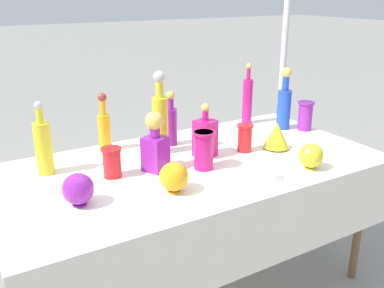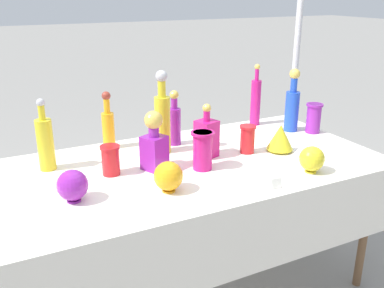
{
  "view_description": "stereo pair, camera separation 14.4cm",
  "coord_description": "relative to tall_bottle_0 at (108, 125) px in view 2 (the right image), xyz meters",
  "views": [
    {
      "loc": [
        -1.01,
        -1.7,
        1.58
      ],
      "look_at": [
        0.0,
        0.0,
        0.86
      ],
      "focal_mm": 40.0,
      "sensor_mm": 36.0,
      "label": 1
    },
    {
      "loc": [
        -0.88,
        -1.77,
        1.58
      ],
      "look_at": [
        0.0,
        0.0,
        0.86
      ],
      "focal_mm": 40.0,
      "sensor_mm": 36.0,
      "label": 2
    }
  ],
  "objects": [
    {
      "name": "ground_plane",
      "position": [
        0.31,
        -0.4,
        -0.89
      ],
      "size": [
        40.0,
        40.0,
        0.0
      ],
      "primitive_type": "plane",
      "color": "gray"
    },
    {
      "name": "display_table",
      "position": [
        0.31,
        -0.44,
        -0.19
      ],
      "size": [
        1.9,
        0.98,
        0.76
      ],
      "color": "white",
      "rests_on": "ground"
    },
    {
      "name": "tall_bottle_0",
      "position": [
        0.0,
        0.0,
        0.0
      ],
      "size": [
        0.07,
        0.07,
        0.31
      ],
      "color": "orange",
      "rests_on": "display_table"
    },
    {
      "name": "tall_bottle_1",
      "position": [
        -0.35,
        -0.16,
        0.01
      ],
      "size": [
        0.08,
        0.08,
        0.35
      ],
      "color": "yellow",
      "rests_on": "display_table"
    },
    {
      "name": "tall_bottle_2",
      "position": [
        0.96,
        0.01,
        0.03
      ],
      "size": [
        0.06,
        0.06,
        0.39
      ],
      "color": "#C61972",
      "rests_on": "display_table"
    },
    {
      "name": "tall_bottle_3",
      "position": [
        0.24,
        -0.19,
        0.06
      ],
      "size": [
        0.08,
        0.08,
        0.44
      ],
      "color": "yellow",
      "rests_on": "display_table"
    },
    {
      "name": "tall_bottle_4",
      "position": [
        1.08,
        -0.2,
        0.03
      ],
      "size": [
        0.08,
        0.08,
        0.38
      ],
      "color": "blue",
      "rests_on": "display_table"
    },
    {
      "name": "tall_bottle_5",
      "position": [
        0.34,
        -0.11,
        0.0
      ],
      "size": [
        0.07,
        0.07,
        0.31
      ],
      "color": "purple",
      "rests_on": "display_table"
    },
    {
      "name": "square_decanter_0",
      "position": [
        0.42,
        -0.35,
        -0.02
      ],
      "size": [
        0.12,
        0.12,
        0.28
      ],
      "color": "#C61972",
      "rests_on": "display_table"
    },
    {
      "name": "square_decanter_1",
      "position": [
        0.11,
        -0.38,
        0.0
      ],
      "size": [
        0.14,
        0.14,
        0.29
      ],
      "color": "purple",
      "rests_on": "display_table"
    },
    {
      "name": "slender_vase_0",
      "position": [
        0.32,
        -0.49,
        -0.03
      ],
      "size": [
        0.11,
        0.11,
        0.19
      ],
      "color": "#C61972",
      "rests_on": "display_table"
    },
    {
      "name": "slender_vase_1",
      "position": [
        -0.09,
        -0.35,
        -0.05
      ],
      "size": [
        0.09,
        0.09,
        0.14
      ],
      "color": "red",
      "rests_on": "display_table"
    },
    {
      "name": "slender_vase_2",
      "position": [
        1.18,
        -0.29,
        -0.03
      ],
      "size": [
        0.1,
        0.1,
        0.18
      ],
      "color": "purple",
      "rests_on": "display_table"
    },
    {
      "name": "slender_vase_3",
      "position": [
        0.63,
        -0.39,
        -0.05
      ],
      "size": [
        0.09,
        0.09,
        0.15
      ],
      "color": "red",
      "rests_on": "display_table"
    },
    {
      "name": "fluted_vase_0",
      "position": [
        0.8,
        -0.46,
        -0.05
      ],
      "size": [
        0.14,
        0.14,
        0.15
      ],
      "color": "yellow",
      "rests_on": "display_table"
    },
    {
      "name": "round_bowl_0",
      "position": [
        -0.31,
        -0.55,
        -0.06
      ],
      "size": [
        0.13,
        0.13,
        0.14
      ],
      "color": "purple",
      "rests_on": "display_table"
    },
    {
      "name": "round_bowl_1",
      "position": [
        0.76,
        -0.75,
        -0.06
      ],
      "size": [
        0.12,
        0.12,
        0.13
      ],
      "color": "yellow",
      "rests_on": "display_table"
    },
    {
      "name": "round_bowl_2",
      "position": [
        0.08,
        -0.64,
        -0.06
      ],
      "size": [
        0.13,
        0.13,
        0.14
      ],
      "color": "orange",
      "rests_on": "display_table"
    },
    {
      "name": "price_tag_left",
      "position": [
        0.51,
        -0.82,
        -0.1
      ],
      "size": [
        0.05,
        0.02,
        0.05
      ],
      "primitive_type": "cube",
      "rotation": [
        -0.21,
        0.0,
        -0.05
      ],
      "color": "white",
      "rests_on": "display_table"
    },
    {
      "name": "cardboard_box_behind_left",
      "position": [
        -0.2,
        0.71,
        -0.73
      ],
      "size": [
        0.45,
        0.46,
        0.39
      ],
      "color": "tan",
      "rests_on": "ground"
    },
    {
      "name": "canopy_pole",
      "position": [
        1.41,
        0.2,
        0.16
      ],
      "size": [
        0.18,
        0.18,
        2.63
      ],
      "color": "silver",
      "rests_on": "ground"
    }
  ]
}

